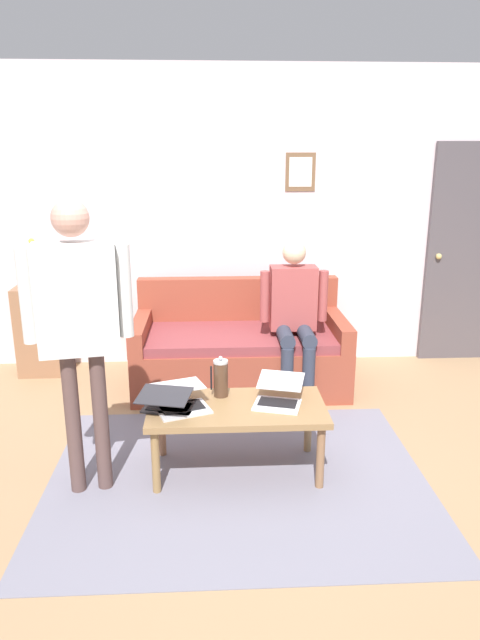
% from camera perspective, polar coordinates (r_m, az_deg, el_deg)
% --- Properties ---
extents(ground_plane, '(7.68, 7.68, 0.00)m').
position_cam_1_polar(ground_plane, '(3.67, 1.27, -15.75)').
color(ground_plane, '#9C7955').
extents(area_rug, '(2.34, 1.88, 0.01)m').
position_cam_1_polar(area_rug, '(3.69, -0.23, -15.52)').
color(area_rug, slate).
rests_on(area_rug, ground_plane).
extents(back_wall, '(7.04, 0.11, 2.70)m').
position_cam_1_polar(back_wall, '(5.34, -0.38, 9.94)').
color(back_wall, silver).
rests_on(back_wall, ground_plane).
extents(interior_door, '(0.82, 0.09, 2.05)m').
position_cam_1_polar(interior_door, '(5.83, 21.97, 6.07)').
color(interior_door, '#4E484D').
rests_on(interior_door, ground_plane).
extents(couch, '(1.78, 0.89, 0.88)m').
position_cam_1_polar(couch, '(4.93, -0.05, -3.11)').
color(couch, brown).
rests_on(couch, ground_plane).
extents(coffee_table, '(1.10, 0.56, 0.45)m').
position_cam_1_polar(coffee_table, '(3.58, -0.31, -9.32)').
color(coffee_table, olive).
rests_on(coffee_table, ground_plane).
extents(laptop_left, '(0.36, 0.41, 0.14)m').
position_cam_1_polar(laptop_left, '(3.59, 3.86, -7.60)').
color(laptop_left, silver).
rests_on(laptop_left, coffee_table).
extents(laptop_center, '(0.40, 0.41, 0.12)m').
position_cam_1_polar(laptop_center, '(3.53, -5.89, -8.08)').
color(laptop_center, silver).
rests_on(laptop_center, coffee_table).
extents(laptop_right, '(0.38, 0.39, 0.14)m').
position_cam_1_polar(laptop_right, '(3.52, -7.22, -8.19)').
color(laptop_right, '#28282D').
rests_on(laptop_right, coffee_table).
extents(french_press, '(0.11, 0.09, 0.27)m').
position_cam_1_polar(french_press, '(3.65, -1.95, -5.81)').
color(french_press, '#4C3323').
rests_on(french_press, coffee_table).
extents(side_shelf, '(0.42, 0.32, 0.81)m').
position_cam_1_polar(side_shelf, '(5.46, -19.16, -0.99)').
color(side_shelf, '#8D6244').
rests_on(side_shelf, ground_plane).
extents(flower_vase, '(0.11, 0.11, 0.43)m').
position_cam_1_polar(flower_vase, '(5.33, -19.69, 4.60)').
color(flower_vase, '#9D959D').
rests_on(flower_vase, side_shelf).
extents(person_standing, '(0.60, 0.27, 1.72)m').
position_cam_1_polar(person_standing, '(3.27, -15.89, 0.68)').
color(person_standing, brown).
rests_on(person_standing, ground_plane).
extents(person_seated, '(0.55, 0.51, 1.28)m').
position_cam_1_polar(person_seated, '(4.63, 5.44, 0.99)').
color(person_seated, '#303545').
rests_on(person_seated, ground_plane).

